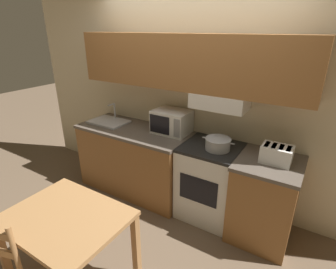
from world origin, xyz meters
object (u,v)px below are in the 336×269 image
object	(u,v)px
sink_basin	(109,121)
dining_table	(67,227)
stove_range	(209,181)
microwave	(172,122)
toaster	(277,154)
cooking_pot	(218,143)

from	to	relation	value
sink_basin	dining_table	world-z (taller)	sink_basin
stove_range	sink_basin	world-z (taller)	sink_basin
stove_range	microwave	size ratio (longest dim) A/B	2.03
microwave	dining_table	bearing A→B (deg)	-90.38
toaster	cooking_pot	bearing A→B (deg)	-178.03
microwave	stove_range	bearing A→B (deg)	-11.76
toaster	sink_basin	bearing A→B (deg)	-179.80
microwave	dining_table	xyz separation A→B (m)	(-0.01, -1.60, -0.41)
cooking_pot	microwave	size ratio (longest dim) A/B	0.81
stove_range	sink_basin	size ratio (longest dim) A/B	1.74
cooking_pot	microwave	xyz separation A→B (m)	(-0.66, 0.16, 0.07)
stove_range	toaster	size ratio (longest dim) A/B	3.04
cooking_pot	sink_basin	distance (m)	1.58
microwave	sink_basin	distance (m)	0.93
cooking_pot	microwave	world-z (taller)	microwave
toaster	sink_basin	world-z (taller)	sink_basin
cooking_pot	microwave	bearing A→B (deg)	166.71
cooking_pot	dining_table	xyz separation A→B (m)	(-0.67, -1.44, -0.34)
toaster	sink_basin	distance (m)	2.16
stove_range	cooking_pot	size ratio (longest dim) A/B	2.51
stove_range	microwave	distance (m)	0.83
stove_range	dining_table	distance (m)	1.60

